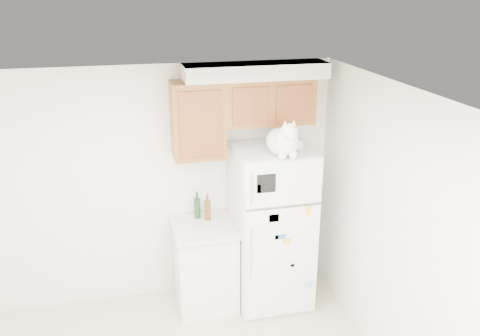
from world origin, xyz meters
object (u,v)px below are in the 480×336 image
object	(u,v)px
storage_box_back	(284,142)
bottle_green	(197,205)
refrigerator	(272,227)
base_counter	(205,264)
storage_box_front	(294,144)
cat	(284,141)
bottle_amber	(208,207)

from	to	relation	value
storage_box_back	bottle_green	distance (m)	1.11
bottle_green	storage_box_back	bearing A→B (deg)	-14.96
refrigerator	base_counter	distance (m)	0.79
refrigerator	storage_box_back	bearing A→B (deg)	13.45
storage_box_front	bottle_green	world-z (taller)	storage_box_front
cat	storage_box_back	bearing A→B (deg)	70.62
base_counter	storage_box_back	world-z (taller)	storage_box_back
storage_box_back	cat	bearing A→B (deg)	-97.85
refrigerator	bottle_green	world-z (taller)	refrigerator
bottle_amber	storage_box_front	bearing A→B (deg)	-16.25
storage_box_back	bottle_amber	size ratio (longest dim) A/B	0.64
storage_box_front	bottle_amber	distance (m)	1.09
base_counter	storage_box_front	bearing A→B (deg)	-7.95
cat	bottle_green	bearing A→B (deg)	148.71
refrigerator	cat	world-z (taller)	cat
base_counter	storage_box_back	distance (m)	1.52
storage_box_front	cat	bearing A→B (deg)	-153.34
bottle_green	cat	bearing A→B (deg)	-31.29
storage_box_back	bottle_amber	xyz separation A→B (m)	(-0.75, 0.16, -0.69)
refrigerator	storage_box_front	xyz separation A→B (m)	(0.19, -0.05, 0.89)
base_counter	storage_box_front	world-z (taller)	storage_box_front
bottle_amber	storage_box_back	bearing A→B (deg)	-12.15
bottle_amber	cat	bearing A→B (deg)	-30.92
base_counter	storage_box_front	size ratio (longest dim) A/B	6.13
base_counter	cat	distance (m)	1.58
refrigerator	storage_box_front	distance (m)	0.91
refrigerator	cat	bearing A→B (deg)	-80.57
storage_box_back	storage_box_front	xyz separation A→B (m)	(0.07, -0.08, -0.01)
base_counter	cat	xyz separation A→B (m)	(0.72, -0.28, 1.38)
cat	bottle_green	size ratio (longest dim) A/B	1.85
cat	storage_box_front	size ratio (longest dim) A/B	3.59
base_counter	bottle_amber	distance (m)	0.61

